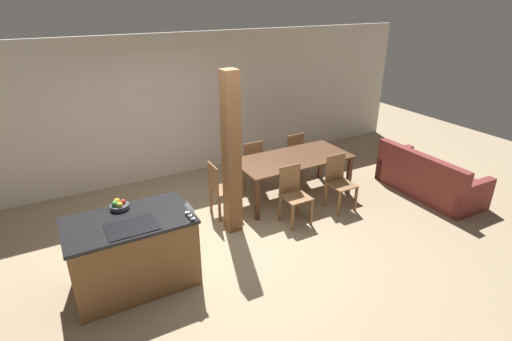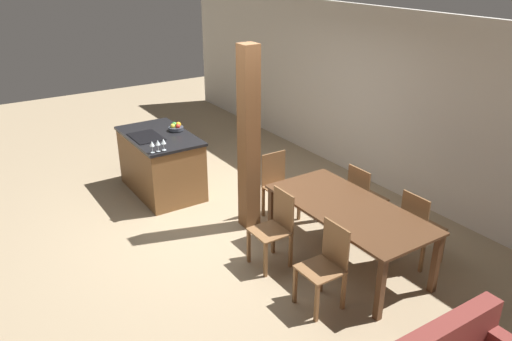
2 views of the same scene
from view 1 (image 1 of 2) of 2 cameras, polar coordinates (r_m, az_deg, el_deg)
name	(u,v)px [view 1 (image 1 of 2)]	position (r m, az deg, el deg)	size (l,w,h in m)	color
ground_plane	(227,243)	(5.92, -4.22, -10.29)	(16.00, 16.00, 0.00)	#9E896B
wall_back	(162,109)	(7.76, -13.28, 8.57)	(11.20, 0.08, 2.70)	silver
kitchen_island	(133,252)	(5.14, -17.19, -11.08)	(1.46, 0.88, 0.93)	brown
fruit_bowl	(119,205)	(5.13, -18.99, -4.69)	(0.23, 0.23, 0.11)	#383D47
wine_glass_near	(192,209)	(4.66, -9.18, -5.51)	(0.07, 0.07, 0.17)	silver
wine_glass_middle	(189,206)	(4.73, -9.53, -5.07)	(0.07, 0.07, 0.17)	silver
wine_glass_far	(187,203)	(4.80, -9.87, -4.65)	(0.07, 0.07, 0.17)	silver
dining_table	(293,162)	(6.93, 5.28, 1.18)	(2.01, 0.96, 0.74)	#51331E
dining_chair_near_left	(293,193)	(6.24, 5.37, -3.26)	(0.40, 0.40, 0.91)	brown
dining_chair_near_right	(339,181)	(6.75, 11.75, -1.51)	(0.40, 0.40, 0.91)	brown
dining_chair_far_left	(251,163)	(7.33, -0.78, 1.14)	(0.40, 0.40, 0.91)	brown
dining_chair_far_right	(292,154)	(7.77, 5.11, 2.39)	(0.40, 0.40, 0.91)	brown
dining_chair_head_end	(220,188)	(6.39, -5.11, -2.57)	(0.40, 0.40, 0.91)	brown
couch	(428,179)	(7.79, 23.41, -1.18)	(0.84, 1.86, 0.82)	maroon
timber_post	(231,155)	(5.70, -3.52, 2.15)	(0.22, 0.22, 2.43)	brown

